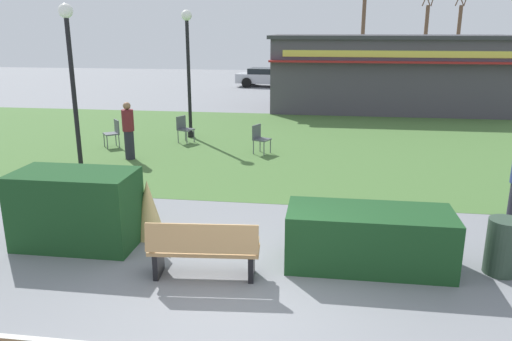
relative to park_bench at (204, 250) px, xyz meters
name	(u,v)px	position (x,y,z in m)	size (l,w,h in m)	color
ground_plane	(242,297)	(0.67, -0.48, -0.48)	(80.00, 80.00, 0.00)	slate
lawn_patch	(292,144)	(0.67, 9.51, -0.48)	(36.00, 12.00, 0.01)	#446B33
park_bench	(204,250)	(0.00, 0.00, 0.00)	(1.74, 0.67, 0.95)	tan
hedge_left	(76,209)	(-2.52, 0.92, 0.19)	(2.10, 1.10, 1.35)	#19421E
hedge_right	(369,238)	(2.53, 0.80, -0.01)	(2.63, 1.10, 0.95)	#19421E
ornamental_grass_behind_left	(148,209)	(-1.39, 1.43, 0.06)	(0.58, 0.58, 1.09)	tan
ornamental_grass_behind_right	(117,210)	(-1.93, 1.26, 0.07)	(0.67, 0.67, 1.10)	tan
lamppost_mid	(71,70)	(-4.70, 5.32, 2.24)	(0.36, 0.36, 4.33)	black
lamppost_far	(188,59)	(-2.96, 10.08, 2.24)	(0.36, 0.36, 4.33)	black
trash_bin	(503,247)	(4.60, 0.83, -0.03)	(0.52, 0.52, 0.90)	#2D4233
food_kiosk	(389,73)	(4.62, 17.48, 1.25)	(11.02, 4.84, 3.43)	#47424C
cafe_chair_west	(260,137)	(-0.23, 8.06, 0.05)	(0.58, 0.58, 0.89)	#4C5156
cafe_chair_east	(114,131)	(-5.02, 8.24, 0.05)	(0.62, 0.62, 0.89)	#4C5156
cafe_chair_center	(184,127)	(-2.97, 9.23, 0.05)	(0.58, 0.58, 0.89)	#4C5156
person_standing	(128,130)	(-3.92, 6.83, 0.38)	(0.34, 0.34, 1.69)	#23232D
parked_car_west_slot	(269,77)	(-2.07, 26.28, 0.16)	(4.36, 2.38, 1.20)	#B7BABF
tree_left_bg	(425,40)	(8.88, 33.05, 2.36)	(0.91, 0.96, 6.41)	brown
tree_right_bg	(458,40)	(11.47, 34.17, 2.38)	(0.91, 0.96, 6.45)	brown
tree_center_bg	(363,33)	(4.20, 31.73, 2.89)	(0.91, 0.96, 7.48)	brown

